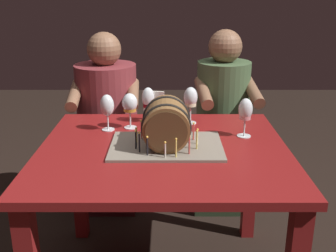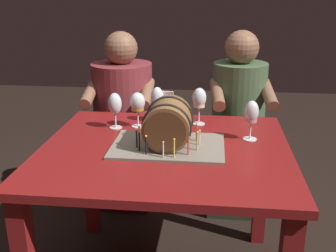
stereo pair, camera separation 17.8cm
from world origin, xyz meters
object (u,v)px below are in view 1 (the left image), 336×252
wine_glass_amber (131,104)px  person_seated_right (223,130)px  barrel_cake (168,127)px  wine_glass_red (150,100)px  wine_glass_rose (247,111)px  wine_glass_empty (109,106)px  dining_table (165,171)px  wine_glass_white (192,99)px  person_seated_left (110,128)px  menu_card (156,106)px

wine_glass_amber → person_seated_right: bearing=44.7°
barrel_cake → wine_glass_red: size_ratio=2.65×
wine_glass_red → wine_glass_rose: bearing=-24.7°
wine_glass_red → wine_glass_rose: 0.51m
wine_glass_red → wine_glass_amber: wine_glass_red is taller
wine_glass_empty → wine_glass_amber: wine_glass_empty is taller
wine_glass_red → wine_glass_rose: (0.46, -0.21, 0.00)m
dining_table → wine_glass_empty: size_ratio=6.11×
barrel_cake → wine_glass_rose: 0.39m
person_seated_right → dining_table: bearing=-114.8°
wine_glass_white → person_seated_left: 0.74m
barrel_cake → person_seated_left: (-0.38, 0.79, -0.28)m
barrel_cake → menu_card: barrel_cake is taller
wine_glass_white → person_seated_left: person_seated_left is taller
dining_table → person_seated_left: size_ratio=0.95×
menu_card → dining_table: bearing=-74.2°
wine_glass_empty → wine_glass_amber: bearing=15.6°
wine_glass_rose → person_seated_left: (-0.74, 0.65, -0.31)m
wine_glass_empty → person_seated_left: 0.64m
dining_table → barrel_cake: 0.21m
wine_glass_red → person_seated_left: size_ratio=0.16×
person_seated_left → wine_glass_rose: bearing=-41.1°
menu_card → person_seated_right: bearing=51.9°
menu_card → person_seated_right: size_ratio=0.14×
dining_table → barrel_cake: size_ratio=2.23×
person_seated_left → person_seated_right: (0.73, -0.00, -0.02)m
barrel_cake → dining_table: bearing=171.4°
wine_glass_red → person_seated_right: (0.44, 0.44, -0.32)m
wine_glass_rose → menu_card: size_ratio=1.16×
wine_glass_empty → wine_glass_rose: (0.66, -0.09, 0.00)m
wine_glass_amber → person_seated_left: (-0.19, 0.53, -0.31)m
wine_glass_red → barrel_cake: bearing=-74.9°
person_seated_right → wine_glass_amber: bearing=-135.3°
wine_glass_white → dining_table: bearing=-112.1°
dining_table → barrel_cake: bearing=-8.6°
wine_glass_white → menu_card: size_ratio=1.20×
wine_glass_amber → person_seated_right: person_seated_right is taller
barrel_cake → wine_glass_empty: barrel_cake is taller
menu_card → wine_glass_rose: bearing=-21.6°
wine_glass_red → person_seated_right: bearing=44.5°
wine_glass_rose → person_seated_left: size_ratio=0.16×
wine_glass_amber → person_seated_right: size_ratio=0.15×
wine_glass_red → person_seated_left: (-0.28, 0.44, -0.31)m
dining_table → wine_glass_amber: 0.39m
wine_glass_empty → person_seated_right: (0.64, 0.56, -0.32)m
wine_glass_white → wine_glass_rose: (0.24, -0.20, -0.01)m
person_seated_left → person_seated_right: 0.73m
barrel_cake → wine_glass_rose: size_ratio=2.65×
wine_glass_rose → wine_glass_empty: bearing=172.0°
barrel_cake → person_seated_right: size_ratio=0.42×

